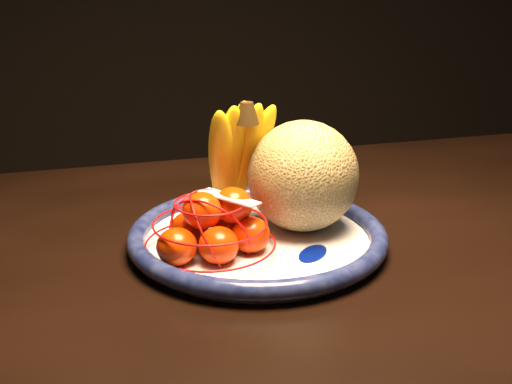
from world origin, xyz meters
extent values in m
cube|color=black|center=(0.01, -0.12, 0.78)|extent=(1.69, 1.10, 0.04)
cylinder|color=white|center=(-0.20, -0.07, 0.81)|extent=(0.30, 0.30, 0.01)
torus|color=#060D36|center=(-0.20, -0.07, 0.82)|extent=(0.33, 0.33, 0.02)
cylinder|color=white|center=(-0.20, -0.07, 0.81)|extent=(0.15, 0.15, 0.00)
ellipsoid|color=#000D61|center=(-0.15, -0.14, 0.82)|extent=(0.11, 0.12, 0.00)
ellipsoid|color=#000D61|center=(-0.23, 0.00, 0.82)|extent=(0.11, 0.11, 0.00)
ellipsoid|color=#000D61|center=(-0.30, -0.07, 0.82)|extent=(0.10, 0.08, 0.00)
sphere|color=olive|center=(-0.14, -0.05, 0.89)|extent=(0.14, 0.14, 0.14)
ellipsoid|color=yellow|center=(-0.24, -0.02, 0.91)|extent=(0.06, 0.11, 0.17)
ellipsoid|color=yellow|center=(-0.23, -0.01, 0.91)|extent=(0.04, 0.10, 0.18)
ellipsoid|color=yellow|center=(-0.22, -0.01, 0.91)|extent=(0.06, 0.10, 0.18)
ellipsoid|color=yellow|center=(-0.21, -0.01, 0.91)|extent=(0.08, 0.10, 0.18)
ellipsoid|color=yellow|center=(-0.20, -0.01, 0.91)|extent=(0.10, 0.10, 0.17)
cone|color=black|center=(-0.22, -0.01, 0.99)|extent=(0.03, 0.03, 0.03)
ellipsoid|color=#F52F00|center=(-0.31, -0.13, 0.84)|extent=(0.05, 0.05, 0.04)
ellipsoid|color=#F52F00|center=(-0.26, -0.14, 0.84)|extent=(0.05, 0.05, 0.04)
ellipsoid|color=#F52F00|center=(-0.22, -0.11, 0.84)|extent=(0.05, 0.05, 0.04)
ellipsoid|color=#F52F00|center=(-0.29, -0.08, 0.84)|extent=(0.05, 0.05, 0.04)
ellipsoid|color=#F52F00|center=(-0.24, -0.08, 0.84)|extent=(0.05, 0.05, 0.04)
ellipsoid|color=#F52F00|center=(-0.28, -0.11, 0.87)|extent=(0.05, 0.05, 0.04)
ellipsoid|color=#F52F00|center=(-0.24, -0.10, 0.87)|extent=(0.05, 0.05, 0.04)
torus|color=#BC0D0E|center=(-0.27, -0.11, 0.83)|extent=(0.16, 0.16, 0.00)
torus|color=#BC0D0E|center=(-0.27, -0.11, 0.86)|extent=(0.14, 0.14, 0.00)
torus|color=#BC0D0E|center=(-0.27, -0.11, 0.88)|extent=(0.09, 0.09, 0.00)
torus|color=#BC0D0E|center=(-0.27, -0.11, 0.84)|extent=(0.12, 0.08, 0.10)
torus|color=#BC0D0E|center=(-0.27, -0.11, 0.84)|extent=(0.06, 0.11, 0.10)
torus|color=#BC0D0E|center=(-0.27, -0.11, 0.84)|extent=(0.11, 0.10, 0.10)
cube|color=white|center=(-0.24, -0.11, 0.89)|extent=(0.07, 0.07, 0.01)
camera|label=1|loc=(-0.35, -0.81, 1.14)|focal=45.00mm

